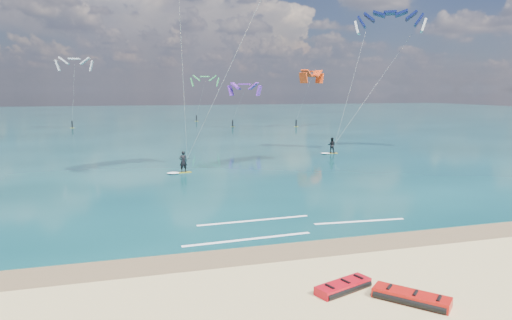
{
  "coord_description": "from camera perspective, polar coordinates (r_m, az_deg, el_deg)",
  "views": [
    {
      "loc": [
        -6.54,
        -16.15,
        7.44
      ],
      "look_at": [
        0.3,
        8.0,
        3.55
      ],
      "focal_mm": 32.0,
      "sensor_mm": 36.0,
      "label": 1
    }
  ],
  "objects": [
    {
      "name": "kitesurfer_far",
      "position": [
        53.63,
        13.19,
        10.41
      ],
      "size": [
        11.77,
        6.13,
        17.27
      ],
      "rotation": [
        0.0,
        0.0,
        -0.2
      ],
      "color": "gold",
      "rests_on": "sea"
    },
    {
      "name": "packed_kite_mid",
      "position": [
        17.76,
        18.8,
        -16.45
      ],
      "size": [
        2.75,
        2.87,
        0.42
      ],
      "primitive_type": null,
      "rotation": [
        0.0,
        0.0,
        -0.84
      ],
      "color": "red",
      "rests_on": "ground"
    },
    {
      "name": "sea",
      "position": [
        120.56,
        -12.74,
        5.06
      ],
      "size": [
        320.0,
        200.0,
        0.04
      ],
      "primitive_type": "cube",
      "color": "#093235",
      "rests_on": "ground"
    },
    {
      "name": "wet_sand_strip",
      "position": [
        21.56,
        2.9,
        -11.38
      ],
      "size": [
        320.0,
        2.4,
        0.01
      ],
      "primitive_type": "cube",
      "color": "brown",
      "rests_on": "ground"
    },
    {
      "name": "shoreline_foam",
      "position": [
        25.11,
        3.5,
        -8.34
      ],
      "size": [
        12.93,
        3.64,
        0.01
      ],
      "color": "white",
      "rests_on": "ground"
    },
    {
      "name": "kitesurfer_main",
      "position": [
        37.96,
        -6.52,
        13.19
      ],
      "size": [
        10.88,
        9.66,
        20.14
      ],
      "rotation": [
        0.0,
        0.0,
        0.15
      ],
      "color": "yellow",
      "rests_on": "sea"
    },
    {
      "name": "distant_kites",
      "position": [
        92.52,
        -16.98,
        7.39
      ],
      "size": [
        73.59,
        43.42,
        13.9
      ],
      "color": "#35934F",
      "rests_on": "ground"
    },
    {
      "name": "packed_kite_left",
      "position": [
        18.03,
        10.83,
        -15.73
      ],
      "size": [
        2.72,
        1.82,
        0.38
      ],
      "primitive_type": null,
      "rotation": [
        0.0,
        0.0,
        0.34
      ],
      "color": "red",
      "rests_on": "ground"
    },
    {
      "name": "ground",
      "position": [
        57.02,
        -9.11,
        1.2
      ],
      "size": [
        320.0,
        320.0,
        0.0
      ],
      "primitive_type": "plane",
      "color": "tan",
      "rests_on": "ground"
    }
  ]
}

